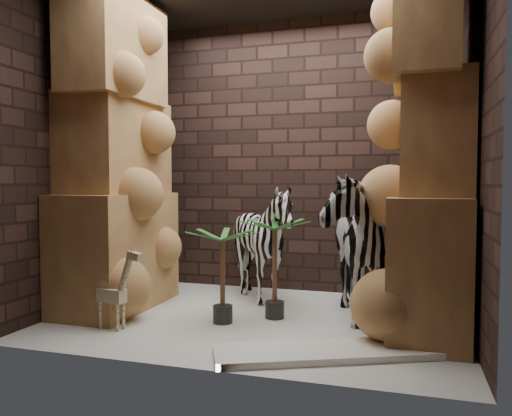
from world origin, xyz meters
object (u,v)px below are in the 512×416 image
(giraffe_toy, at_px, (111,286))
(palm_front, at_px, (275,268))
(surfboard, at_px, (337,351))
(zebra_left, at_px, (263,250))
(zebra_right, at_px, (347,234))
(palm_back, at_px, (223,276))

(giraffe_toy, relative_size, palm_front, 0.79)
(surfboard, bearing_deg, palm_front, 105.85)
(surfboard, bearing_deg, zebra_left, 100.81)
(zebra_right, xyz_separation_m, palm_front, (-0.61, -0.20, -0.30))
(palm_front, bearing_deg, surfboard, -50.05)
(giraffe_toy, distance_m, palm_back, 0.92)
(zebra_right, bearing_deg, palm_front, -178.51)
(zebra_right, relative_size, giraffe_toy, 2.11)
(zebra_right, bearing_deg, surfboard, -103.86)
(palm_back, bearing_deg, zebra_right, 25.26)
(surfboard, bearing_deg, zebra_right, 68.74)
(palm_front, bearing_deg, giraffe_toy, -149.86)
(zebra_right, xyz_separation_m, giraffe_toy, (-1.82, -0.90, -0.40))
(zebra_left, distance_m, surfboard, 1.68)
(palm_front, xyz_separation_m, palm_back, (-0.39, -0.27, -0.04))
(zebra_left, xyz_separation_m, surfboard, (0.92, -1.31, -0.51))
(zebra_right, height_order, giraffe_toy, zebra_right)
(palm_back, bearing_deg, surfboard, -26.05)
(palm_back, distance_m, surfboard, 1.23)
(palm_front, height_order, palm_back, palm_front)
(giraffe_toy, bearing_deg, palm_back, 36.64)
(zebra_left, xyz_separation_m, palm_front, (0.26, -0.53, -0.08))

